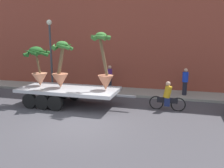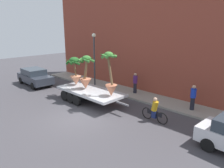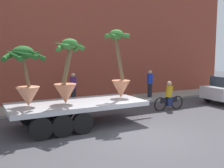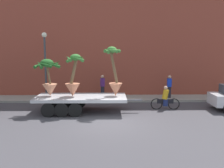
{
  "view_description": "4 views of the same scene",
  "coord_description": "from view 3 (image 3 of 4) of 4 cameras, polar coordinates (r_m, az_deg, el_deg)",
  "views": [
    {
      "loc": [
        3.69,
        -8.0,
        3.45
      ],
      "look_at": [
        0.69,
        2.64,
        1.27
      ],
      "focal_mm": 33.96,
      "sensor_mm": 36.0,
      "label": 1
    },
    {
      "loc": [
        9.95,
        -7.34,
        5.54
      ],
      "look_at": [
        0.34,
        2.58,
        1.78
      ],
      "focal_mm": 33.95,
      "sensor_mm": 36.0,
      "label": 2
    },
    {
      "loc": [
        -5.42,
        -7.49,
        2.98
      ],
      "look_at": [
        0.37,
        3.24,
        1.51
      ],
      "focal_mm": 41.89,
      "sensor_mm": 36.0,
      "label": 3
    },
    {
      "loc": [
        -0.1,
        -12.24,
        3.8
      ],
      "look_at": [
        0.18,
        2.64,
        1.68
      ],
      "focal_mm": 39.2,
      "sensor_mm": 36.0,
      "label": 4
    }
  ],
  "objects": [
    {
      "name": "ground_plane",
      "position": [
        9.72,
        7.29,
        -11.04
      ],
      "size": [
        60.0,
        60.0,
        0.0
      ],
      "primitive_type": "plane",
      "color": "#423F44"
    },
    {
      "name": "sidewalk",
      "position": [
        14.92,
        -6.52,
        -4.4
      ],
      "size": [
        24.0,
        2.2,
        0.15
      ],
      "primitive_type": "cube",
      "color": "gray",
      "rests_on": "ground"
    },
    {
      "name": "building_facade",
      "position": [
        16.31,
        -9.03,
        12.53
      ],
      "size": [
        24.0,
        1.2,
        9.22
      ],
      "primitive_type": "cube",
      "color": "brown",
      "rests_on": "ground"
    },
    {
      "name": "flatbed_trailer",
      "position": [
        10.67,
        -8.8,
        -5.22
      ],
      "size": [
        6.45,
        2.45,
        0.98
      ],
      "color": "#B7BABF",
      "rests_on": "ground"
    },
    {
      "name": "potted_palm_rear",
      "position": [
        10.4,
        -9.81,
        1.67
      ],
      "size": [
        1.23,
        1.21,
        2.55
      ],
      "color": "#C17251",
      "rests_on": "flatbed_trailer"
    },
    {
      "name": "potted_palm_middle",
      "position": [
        11.49,
        1.62,
        3.44
      ],
      "size": [
        1.16,
        1.14,
        2.98
      ],
      "color": "#C17251",
      "rests_on": "flatbed_trailer"
    },
    {
      "name": "potted_palm_front",
      "position": [
        10.16,
        -18.28,
        1.97
      ],
      "size": [
        1.66,
        1.68,
        2.25
      ],
      "color": "tan",
      "rests_on": "flatbed_trailer"
    },
    {
      "name": "cyclist",
      "position": [
        13.95,
        12.33,
        -2.83
      ],
      "size": [
        1.84,
        0.36,
        1.54
      ],
      "color": "black",
      "rests_on": "ground"
    },
    {
      "name": "pedestrian_near_gate",
      "position": [
        14.68,
        -8.43,
        -0.79
      ],
      "size": [
        0.36,
        0.36,
        1.71
      ],
      "color": "black",
      "rests_on": "sidewalk"
    },
    {
      "name": "pedestrian_far_left",
      "position": [
        16.84,
        8.27,
        0.19
      ],
      "size": [
        0.36,
        0.36,
        1.71
      ],
      "color": "black",
      "rests_on": "sidewalk"
    }
  ]
}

